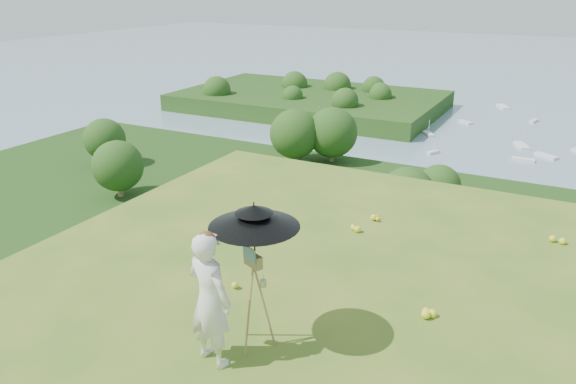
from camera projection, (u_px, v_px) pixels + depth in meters
The scene contains 11 objects.
ground at pixel (406, 363), 7.06m from camera, with size 14.00×14.00×0.00m, color #3E6D1F.
shoreline_tier at pixel (536, 276), 81.92m from camera, with size 170.00×28.00×8.00m, color #676052.
peninsula at pixel (310, 93), 178.30m from camera, with size 90.00×60.00×12.00m, color #13350E, non-canonical shape.
slope_trees at pixel (528, 263), 41.36m from camera, with size 110.00×50.00×6.00m, color #234916, non-canonical shape.
harbor_town at pixel (543, 236), 79.63m from camera, with size 110.00×22.00×5.00m, color silver, non-canonical shape.
moored_boats at pixel (519, 125), 157.77m from camera, with size 140.00×140.00×0.70m, color white, non-canonical shape.
wildflowers at pixel (412, 348), 7.25m from camera, with size 10.00×10.50×0.12m, color yellow, non-canonical shape.
painter at pixel (210, 299), 6.81m from camera, with size 0.65×0.43×1.79m, color white.
field_easel at pixel (254, 297), 7.17m from camera, with size 0.55×0.55×1.45m, color olive, non-canonical shape.
sun_umbrella at pixel (254, 233), 6.88m from camera, with size 1.13×1.13×0.83m, color black, non-canonical shape.
painter_cap at pixel (206, 236), 6.51m from camera, with size 0.21×0.25×0.10m, color #E17E7B, non-canonical shape.
Camera 1 is at (1.39, -5.87, 4.52)m, focal length 35.00 mm.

